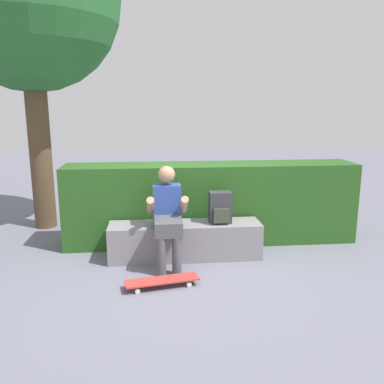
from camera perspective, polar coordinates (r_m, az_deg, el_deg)
ground_plane at (r=4.93m, az=-0.68°, el=-10.65°), size 24.00×24.00×0.00m
bench_main at (r=5.13m, az=-0.99°, el=-6.95°), size 1.93×0.45×0.46m
person_skater at (r=4.79m, az=-3.53°, el=-3.07°), size 0.49×0.62×1.21m
skateboard_near_person at (r=4.40m, az=-4.30°, el=-12.54°), size 0.82×0.35×0.09m
backpack_on_bench at (r=5.05m, az=4.07°, el=-2.29°), size 0.28×0.23×0.40m
hedge_row at (r=5.65m, az=2.77°, el=-1.60°), size 4.06×0.63×1.12m
tree_behind_bench at (r=6.78m, az=-22.46°, el=24.10°), size 2.67×2.67×4.77m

